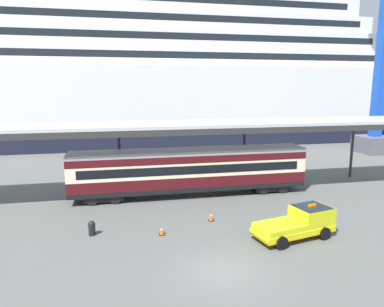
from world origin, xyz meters
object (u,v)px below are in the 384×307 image
(train_carriage, at_px, (190,170))
(traffic_cone_near, at_px, (211,216))
(service_truck, at_px, (300,222))
(cruise_ship, at_px, (47,59))
(quay_bollard, at_px, (92,228))
(traffic_cone_mid, at_px, (162,230))

(train_carriage, relative_size, traffic_cone_near, 28.66)
(train_carriage, relative_size, service_truck, 3.70)
(cruise_ship, bearing_deg, service_truck, -64.68)
(cruise_ship, xyz_separation_m, quay_bollard, (9.78, -45.16, -13.59))
(service_truck, distance_m, traffic_cone_mid, 8.82)
(traffic_cone_near, xyz_separation_m, quay_bollard, (-8.17, -0.84, 0.17))
(traffic_cone_mid, bearing_deg, quay_bollard, 168.94)
(traffic_cone_near, bearing_deg, train_carriage, 92.42)
(quay_bollard, bearing_deg, service_truck, -12.77)
(traffic_cone_mid, distance_m, quay_bollard, 4.52)
(service_truck, xyz_separation_m, traffic_cone_mid, (-8.55, 2.07, -0.66))
(cruise_ship, relative_size, train_carriage, 6.29)
(cruise_ship, relative_size, traffic_cone_near, 180.26)
(cruise_ship, distance_m, service_truck, 54.80)
(traffic_cone_mid, bearing_deg, train_carriage, 66.37)
(train_carriage, xyz_separation_m, traffic_cone_mid, (-3.48, -7.95, -1.98))
(service_truck, relative_size, traffic_cone_mid, 8.34)
(traffic_cone_near, bearing_deg, service_truck, -38.20)
(train_carriage, xyz_separation_m, traffic_cone_near, (0.26, -6.24, -1.95))
(quay_bollard, bearing_deg, cruise_ship, 102.22)
(quay_bollard, bearing_deg, traffic_cone_mid, -11.06)
(traffic_cone_mid, xyz_separation_m, quay_bollard, (-4.43, 0.87, 0.19))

